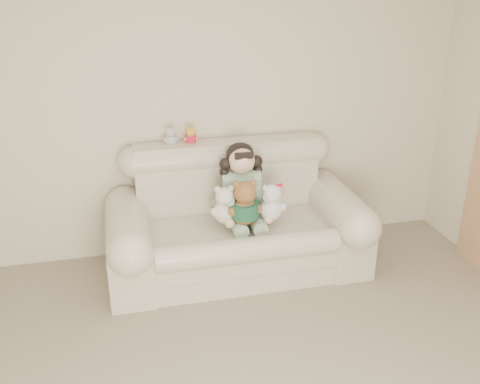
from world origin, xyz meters
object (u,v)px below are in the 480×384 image
(seated_child, at_px, (241,183))
(white_cat, at_px, (272,198))
(brown_teddy, at_px, (245,199))
(sofa, at_px, (237,214))
(cream_teddy, at_px, (225,201))

(seated_child, bearing_deg, white_cat, -40.44)
(brown_teddy, xyz_separation_m, white_cat, (0.22, 0.02, -0.03))
(sofa, distance_m, white_cat, 0.33)
(seated_child, relative_size, white_cat, 1.79)
(brown_teddy, relative_size, white_cat, 1.16)
(white_cat, bearing_deg, brown_teddy, 168.70)
(sofa, height_order, seated_child, seated_child)
(seated_child, height_order, cream_teddy, seated_child)
(brown_teddy, height_order, cream_teddy, brown_teddy)
(sofa, xyz_separation_m, seated_child, (0.05, 0.08, 0.24))
(seated_child, distance_m, white_cat, 0.30)
(seated_child, bearing_deg, sofa, -115.88)
(sofa, distance_m, seated_child, 0.26)
(seated_child, height_order, brown_teddy, seated_child)
(white_cat, distance_m, cream_teddy, 0.37)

